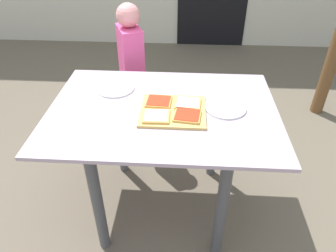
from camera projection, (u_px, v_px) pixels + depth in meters
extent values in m
plane|color=brown|center=(164.00, 204.00, 2.09)|extent=(16.00, 16.00, 0.00)
cube|color=#B39EB2|center=(163.00, 110.00, 1.66)|extent=(1.20, 0.86, 0.02)
cylinder|color=#4C4C51|center=(97.00, 202.00, 1.64)|extent=(0.06, 0.06, 0.73)
cylinder|color=#4C4C51|center=(222.00, 208.00, 1.60)|extent=(0.06, 0.06, 0.73)
cylinder|color=#4C4C51|center=(120.00, 129.00, 2.16)|extent=(0.06, 0.06, 0.73)
cylinder|color=#4C4C51|center=(214.00, 133.00, 2.12)|extent=(0.06, 0.06, 0.73)
cube|color=tan|center=(173.00, 111.00, 1.62)|extent=(0.33, 0.30, 0.01)
cube|color=tan|center=(188.00, 103.00, 1.66)|extent=(0.14, 0.13, 0.01)
cube|color=beige|center=(188.00, 102.00, 1.65)|extent=(0.13, 0.12, 0.00)
cube|color=tan|center=(159.00, 101.00, 1.67)|extent=(0.14, 0.13, 0.01)
cube|color=red|center=(159.00, 100.00, 1.67)|extent=(0.12, 0.12, 0.00)
cube|color=tan|center=(187.00, 116.00, 1.56)|extent=(0.15, 0.14, 0.01)
cube|color=red|center=(187.00, 115.00, 1.56)|extent=(0.13, 0.12, 0.00)
cube|color=tan|center=(156.00, 116.00, 1.56)|extent=(0.13, 0.13, 0.01)
cube|color=beige|center=(156.00, 115.00, 1.56)|extent=(0.12, 0.11, 0.00)
cylinder|color=white|center=(115.00, 88.00, 1.82)|extent=(0.22, 0.22, 0.01)
cylinder|color=silver|center=(225.00, 108.00, 1.65)|extent=(0.22, 0.22, 0.01)
cylinder|color=#46405A|center=(133.00, 109.00, 2.54)|extent=(0.09, 0.09, 0.54)
cylinder|color=#46405A|center=(137.00, 118.00, 2.43)|extent=(0.09, 0.09, 0.54)
cube|color=#E54C8C|center=(131.00, 57.00, 2.21)|extent=(0.22, 0.28, 0.42)
sphere|color=pink|center=(128.00, 15.00, 2.04)|extent=(0.16, 0.16, 0.16)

